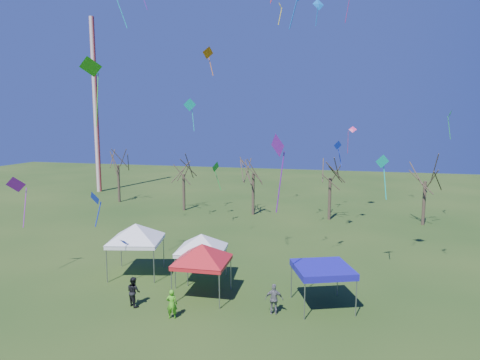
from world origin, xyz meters
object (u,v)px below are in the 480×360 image
object	(u,v)px
tree_2	(253,159)
tree_1	(183,161)
tent_white_mid	(201,237)
person_dark	(134,291)
tree_0	(118,152)
person_green	(172,304)
radio_mast	(96,106)
tent_blue	(323,269)
person_grey	(274,299)
tent_red	(202,248)
tree_4	(426,165)
tent_white_west	(136,227)
tree_3	(331,163)

from	to	relation	value
tree_2	tree_1	bearing A→B (deg)	178.15
tent_white_mid	person_dark	world-z (taller)	tent_white_mid
tree_0	tree_2	distance (m)	18.72
person_dark	person_green	xyz separation A→B (m)	(2.73, -0.90, -0.05)
tent_white_mid	radio_mast	bearing A→B (deg)	131.69
tent_blue	person_grey	bearing A→B (deg)	-147.61
tree_0	tent_red	world-z (taller)	tree_0
radio_mast	tree_4	distance (m)	44.96
tent_white_west	tent_blue	distance (m)	12.91
tree_3	tent_blue	size ratio (longest dim) A/B	1.99
person_grey	person_green	size ratio (longest dim) A/B	1.06
tent_white_west	tent_blue	size ratio (longest dim) A/B	1.15
tree_3	person_dark	xyz separation A→B (m)	(-9.77, -24.60, -5.22)
tree_4	tent_white_west	size ratio (longest dim) A/B	1.72
tent_white_west	radio_mast	bearing A→B (deg)	126.33
tree_0	person_grey	bearing A→B (deg)	-47.11
tree_1	tent_white_mid	size ratio (longest dim) A/B	1.80
radio_mast	tree_3	size ratio (longest dim) A/B	3.16
tree_2	person_dark	size ratio (longest dim) A/B	4.78
tree_4	tent_white_mid	distance (m)	26.21
tree_0	person_green	world-z (taller)	tree_0
tree_1	tree_2	distance (m)	8.42
tent_white_mid	person_grey	xyz separation A→B (m)	(5.43, -3.52, -2.15)
person_dark	person_green	world-z (taller)	person_dark
tree_3	tent_blue	bearing A→B (deg)	-88.30
tree_3	tree_4	size ratio (longest dim) A/B	1.00
tree_0	tree_4	distance (m)	36.36
person_green	tent_blue	bearing A→B (deg)	-170.58
person_grey	person_dark	distance (m)	8.01
tent_red	person_dark	world-z (taller)	tent_red
person_grey	tent_red	bearing A→B (deg)	-22.34
tree_4	tent_white_west	bearing A→B (deg)	-136.99
tree_1	tree_2	xyz separation A→B (m)	(8.40, -0.27, 0.50)
tent_white_mid	tent_blue	distance (m)	8.18
tent_red	person_dark	size ratio (longest dim) A/B	2.51
person_grey	tent_blue	bearing A→B (deg)	-154.98
tree_0	person_green	size ratio (longest dim) A/B	5.26
radio_mast	person_green	distance (m)	46.07
radio_mast	person_green	world-z (taller)	radio_mast
tree_2	tent_white_mid	xyz separation A→B (m)	(1.15, -20.45, -3.29)
tent_white_west	tree_0	bearing A→B (deg)	122.50
person_dark	person_green	bearing A→B (deg)	-167.67
tent_white_west	person_grey	bearing A→B (deg)	-19.78
tree_1	tent_red	bearing A→B (deg)	-65.67
radio_mast	tent_white_mid	distance (m)	41.37
tent_white_west	tent_white_mid	bearing A→B (deg)	-1.84
tree_2	tree_3	distance (m)	8.41
tree_4	tent_white_mid	world-z (taller)	tree_4
tent_white_mid	tree_1	bearing A→B (deg)	114.74
tree_1	tent_blue	xyz separation A→B (m)	(17.45, -22.67, -3.58)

